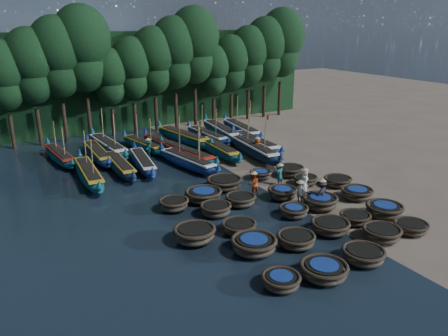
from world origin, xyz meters
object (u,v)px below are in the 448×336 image
coracle_11 (239,227)px  coracle_19 (338,181)px  coracle_20 (174,204)px  long_boat_13 (163,145)px  fisherman_5 (149,148)px  coracle_2 (363,255)px  fisherman_0 (304,180)px  fisherman_4 (300,193)px  coracle_6 (296,240)px  long_boat_1 (89,174)px  long_boat_16 (221,131)px  coracle_17 (282,193)px  coracle_21 (204,195)px  long_boat_15 (207,136)px  long_boat_17 (241,129)px  long_boat_9 (60,156)px  fisherman_3 (321,193)px  coracle_14 (357,193)px  coracle_13 (320,202)px  long_boat_4 (188,162)px  long_boat_14 (183,137)px  coracle_12 (294,211)px  coracle_10 (195,234)px  fisherman_2 (254,183)px  long_boat_12 (143,145)px  long_boat_8 (255,143)px  long_boat_2 (120,166)px  coracle_4 (411,227)px  fisherman_1 (280,173)px  coracle_1 (324,270)px  coracle_8 (355,218)px  long_boat_5 (187,154)px  coracle_22 (224,183)px  coracle_0 (281,281)px  coracle_5 (254,244)px  coracle_24 (290,171)px  coracle_18 (306,180)px  coracle_9 (384,210)px  coracle_7 (330,226)px  long_boat_7 (254,149)px  long_boat_6 (218,149)px

coracle_11 → coracle_19: 10.11m
coracle_20 → long_boat_13: 13.32m
fisherman_5 → coracle_2: bearing=31.2°
fisherman_0 → fisherman_4: 2.34m
fisherman_0 → fisherman_4: fisherman_0 is taller
coracle_6 → long_boat_1: (-6.70, 15.13, 0.15)m
long_boat_1 → coracle_19: bearing=-29.6°
coracle_2 → long_boat_16: bearing=75.9°
coracle_17 → fisherman_0: fisherman_0 is taller
coracle_2 → coracle_21: 10.90m
long_boat_15 → coracle_20: bearing=-127.6°
long_boat_17 → coracle_6: bearing=-108.2°
long_boat_9 → fisherman_3: (12.24, -17.78, 0.41)m
coracle_14 → coracle_13: bearing=-180.0°
long_boat_4 → long_boat_14: 7.40m
long_boat_14 → coracle_6: bearing=-109.1°
coracle_12 → coracle_10: bearing=178.5°
long_boat_13 → fisherman_2: size_ratio=4.33×
coracle_21 → long_boat_12: (0.80, 13.16, 0.03)m
long_boat_8 → fisherman_3: size_ratio=4.42×
coracle_13 → long_boat_2: size_ratio=0.35×
long_boat_4 → coracle_10: bearing=-123.9°
coracle_4 → coracle_21: size_ratio=0.76×
coracle_11 → fisherman_2: bearing=47.9°
fisherman_1 → fisherman_5: bearing=-74.1°
coracle_6 → long_boat_9: size_ratio=0.27×
fisherman_5 → fisherman_0: bearing=49.4°
coracle_2 → fisherman_4: (1.74, 6.83, 0.48)m
coracle_1 → fisherman_0: 10.45m
long_boat_15 → fisherman_0: bearing=-94.9°
long_boat_9 → long_boat_12: 7.11m
long_boat_13 → coracle_8: bearing=-83.0°
coracle_12 → long_boat_5: bearing=92.9°
long_boat_16 → long_boat_1: bearing=-149.9°
coracle_6 → coracle_1: bearing=-105.3°
coracle_22 → fisherman_3: fisherman_3 is taller
long_boat_1 → long_boat_9: long_boat_1 is taller
coracle_12 → fisherman_4: size_ratio=1.13×
coracle_0 → coracle_20: bearing=93.7°
long_boat_16 → long_boat_5: bearing=-132.9°
coracle_5 → fisherman_4: fisherman_4 is taller
coracle_19 → fisherman_0: size_ratio=1.28×
coracle_24 → long_boat_5: bearing=124.2°
coracle_4 → coracle_18: (-0.09, 8.63, 0.01)m
long_boat_8 → fisherman_3: (-3.68, -12.65, 0.34)m
coracle_9 → long_boat_16: size_ratio=0.24×
coracle_1 → coracle_22: coracle_22 is taller
coracle_7 → coracle_10: bearing=157.5°
coracle_20 → long_boat_7: 12.58m
long_boat_1 → long_boat_6: long_boat_1 is taller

